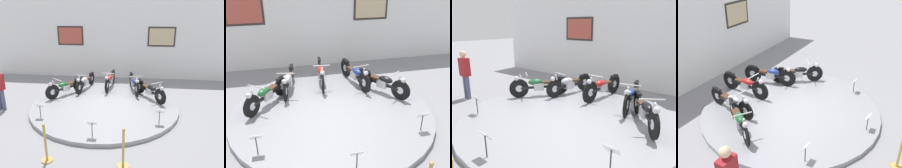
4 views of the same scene
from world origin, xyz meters
The scene contains 13 objects.
ground_plane centered at (0.00, 0.00, 0.00)m, with size 60.00×60.00×0.00m, color gray.
display_platform centered at (0.00, 0.00, 0.07)m, with size 5.54×5.54×0.13m, color gray.
back_wall centered at (0.00, 3.98, 2.05)m, with size 14.00×0.22×4.09m.
motorcycle_green centered at (-1.75, 0.64, 0.51)m, with size 1.20×1.62×0.78m.
motorcycle_silver centered at (-1.09, 1.44, 0.50)m, with size 0.57×1.93×0.78m.
motorcycle_red centered at (0.00, 1.75, 0.53)m, with size 0.54×2.02×0.81m.
motorcycle_blue centered at (1.09, 1.44, 0.53)m, with size 0.58×1.98×0.81m.
motorcycle_black centered at (1.75, 0.64, 0.51)m, with size 1.15×1.66×0.78m.
info_placard_front_left centered at (-1.93, -1.46, 0.50)m, with size 0.26×0.11×0.51m.
info_placard_front_centre centered at (0.00, -2.42, 0.50)m, with size 0.26×0.11×0.51m.
info_placard_front_right centered at (1.93, -1.46, 0.50)m, with size 0.26×0.11×0.51m.
stanchion_post_left_of_entry centered at (-0.93, -3.39, 0.34)m, with size 0.28×0.28×1.02m.
stanchion_post_right_of_entry centered at (0.93, -3.39, 0.34)m, with size 0.28×0.28×1.02m.
Camera 1 is at (1.16, -7.68, 3.50)m, focal length 35.00 mm.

